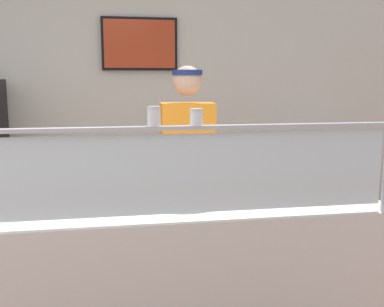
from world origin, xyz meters
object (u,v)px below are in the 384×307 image
at_px(pepper_flake_shaker, 196,118).
at_px(pizza_box_stack, 332,153).
at_px(worker_figure, 188,171).
at_px(pizza_server, 176,196).
at_px(pizza_tray, 183,199).
at_px(parmesan_shaker, 154,118).

bearing_deg(pepper_flake_shaker, pizza_box_stack, 49.53).
height_order(pepper_flake_shaker, worker_figure, worker_figure).
xyz_separation_m(pizza_server, pepper_flake_shaker, (0.05, -0.35, 0.48)).
distance_m(pepper_flake_shaker, pizza_box_stack, 2.92).
relative_size(pizza_tray, parmesan_shaker, 5.28).
distance_m(pizza_server, pepper_flake_shaker, 0.60).
distance_m(pizza_tray, worker_figure, 0.64).
bearing_deg(parmesan_shaker, pizza_tray, 61.09).
bearing_deg(pizza_box_stack, worker_figure, -145.60).
xyz_separation_m(pizza_server, parmesan_shaker, (-0.16, -0.35, 0.49)).
bearing_deg(worker_figure, parmesan_shaker, -108.75).
height_order(pepper_flake_shaker, pizza_box_stack, pepper_flake_shaker).
bearing_deg(pepper_flake_shaker, pizza_tray, 91.41).
bearing_deg(pizza_server, parmesan_shaker, -116.51).
distance_m(parmesan_shaker, pepper_flake_shaker, 0.21).
height_order(pizza_server, parmesan_shaker, parmesan_shaker).
xyz_separation_m(pizza_tray, pepper_flake_shaker, (0.01, -0.37, 0.51)).
bearing_deg(parmesan_shaker, worker_figure, 71.25).
xyz_separation_m(pizza_server, pizza_box_stack, (1.91, 1.83, -0.09)).
bearing_deg(pizza_tray, worker_figure, 77.88).
relative_size(pizza_tray, pizza_box_stack, 1.18).
bearing_deg(pizza_tray, pepper_flake_shaker, -88.59).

